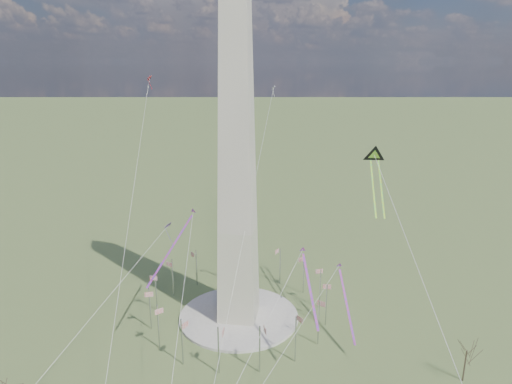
# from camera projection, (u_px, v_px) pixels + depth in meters

# --- Properties ---
(ground) EXTENTS (2000.00, 2000.00, 0.00)m
(ground) POSITION_uv_depth(u_px,v_px,m) (239.00, 317.00, 138.53)
(ground) COLOR #4E6331
(ground) RESTS_ON ground
(plaza) EXTENTS (36.00, 36.00, 0.80)m
(plaza) POSITION_uv_depth(u_px,v_px,m) (239.00, 316.00, 138.42)
(plaza) COLOR #BAB5AA
(plaza) RESTS_ON ground
(washington_monument) EXTENTS (15.56, 15.56, 100.00)m
(washington_monument) POSITION_uv_depth(u_px,v_px,m) (237.00, 163.00, 125.34)
(washington_monument) COLOR #BEB39F
(washington_monument) RESTS_ON plaza
(flagpole_ring) EXTENTS (54.40, 54.40, 13.00)m
(flagpole_ring) POSITION_uv_depth(u_px,v_px,m) (239.00, 296.00, 136.53)
(flagpole_ring) COLOR #B4B6BB
(flagpole_ring) RESTS_ON ground
(tree_near) EXTENTS (7.21, 7.21, 12.62)m
(tree_near) POSITION_uv_depth(u_px,v_px,m) (467.00, 348.00, 108.68)
(tree_near) COLOR #493F2C
(tree_near) RESTS_ON ground
(kite_delta_black) EXTENTS (7.36, 19.75, 16.40)m
(kite_delta_black) POSITION_uv_depth(u_px,v_px,m) (375.00, 159.00, 130.86)
(kite_delta_black) COLOR black
(kite_delta_black) RESTS_ON ground
(kite_diamond_purple) EXTENTS (2.33, 2.91, 8.48)m
(kite_diamond_purple) POSITION_uv_depth(u_px,v_px,m) (168.00, 228.00, 143.21)
(kite_diamond_purple) COLOR #3C1A77
(kite_diamond_purple) RESTS_ON ground
(kite_streamer_left) EXTENTS (6.31, 19.14, 13.41)m
(kite_streamer_left) POSITION_uv_depth(u_px,v_px,m) (308.00, 277.00, 116.01)
(kite_streamer_left) COLOR red
(kite_streamer_left) RESTS_ON ground
(kite_streamer_mid) EXTENTS (8.09, 21.40, 15.17)m
(kite_streamer_mid) POSITION_uv_depth(u_px,v_px,m) (178.00, 237.00, 124.34)
(kite_streamer_mid) COLOR red
(kite_streamer_mid) RESTS_ON ground
(kite_streamer_right) EXTENTS (5.69, 20.57, 14.29)m
(kite_streamer_right) POSITION_uv_depth(u_px,v_px,m) (344.00, 292.00, 129.27)
(kite_streamer_right) COLOR red
(kite_streamer_right) RESTS_ON ground
(kite_small_red) EXTENTS (1.59, 2.36, 4.97)m
(kite_small_red) POSITION_uv_depth(u_px,v_px,m) (150.00, 79.00, 163.51)
(kite_small_red) COLOR red
(kite_small_red) RESTS_ON ground
(kite_small_white) EXTENTS (1.26, 1.86, 3.95)m
(kite_small_white) POSITION_uv_depth(u_px,v_px,m) (273.00, 89.00, 167.12)
(kite_small_white) COLOR silver
(kite_small_white) RESTS_ON ground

